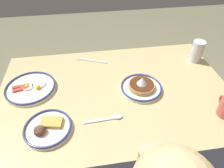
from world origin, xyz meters
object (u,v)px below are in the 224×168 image
object	(u,v)px
fork_near	(92,61)
tea_spoon	(109,119)
plate_center_pancakes	(31,88)
plate_far_companion	(47,128)
drinking_glass	(197,52)
plate_near_main	(141,87)

from	to	relation	value
fork_near	tea_spoon	bearing A→B (deg)	95.07
plate_center_pancakes	plate_far_companion	distance (m)	0.31
drinking_glass	tea_spoon	bearing A→B (deg)	32.60
plate_far_companion	fork_near	bearing A→B (deg)	-114.67
plate_near_main	plate_center_pancakes	distance (m)	0.59
plate_far_companion	fork_near	distance (m)	0.55
plate_near_main	drinking_glass	size ratio (longest dim) A/B	1.65
plate_center_pancakes	tea_spoon	distance (m)	0.47
fork_near	tea_spoon	xyz separation A→B (m)	(-0.04, 0.48, 0.00)
tea_spoon	plate_far_companion	bearing A→B (deg)	4.25
plate_far_companion	tea_spoon	xyz separation A→B (m)	(-0.27, -0.02, -0.01)
drinking_glass	fork_near	world-z (taller)	drinking_glass
plate_near_main	plate_center_pancakes	world-z (taller)	plate_near_main
plate_center_pancakes	tea_spoon	world-z (taller)	plate_center_pancakes
fork_near	plate_far_companion	bearing A→B (deg)	65.33
drinking_glass	fork_near	size ratio (longest dim) A/B	0.71
plate_near_main	fork_near	world-z (taller)	plate_near_main
plate_near_main	drinking_glass	bearing A→B (deg)	-151.90
tea_spoon	fork_near	bearing A→B (deg)	-84.93
plate_near_main	tea_spoon	bearing A→B (deg)	40.52
plate_near_main	plate_far_companion	bearing A→B (deg)	22.01
plate_center_pancakes	drinking_glass	distance (m)	1.00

